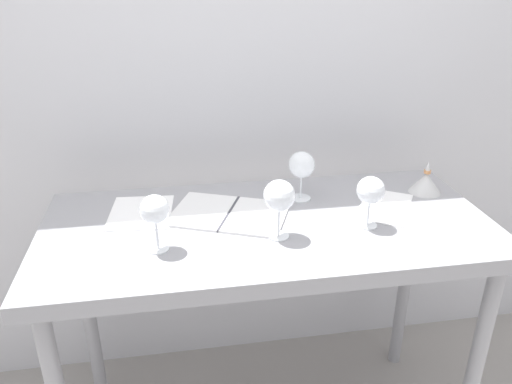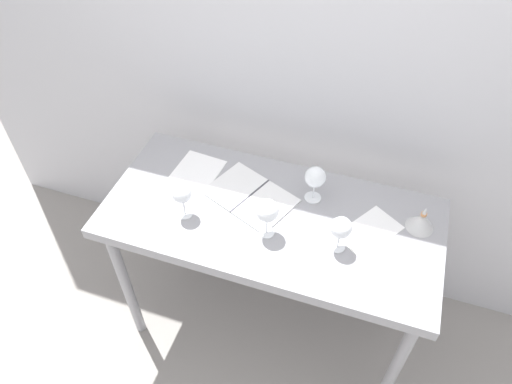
% 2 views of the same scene
% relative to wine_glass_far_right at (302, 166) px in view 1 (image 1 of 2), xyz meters
% --- Properties ---
extents(back_wall, '(3.80, 0.04, 2.60)m').
position_rel_wine_glass_far_right_xyz_m(back_wall, '(-0.14, 0.35, 0.28)').
color(back_wall, silver).
rests_on(back_wall, ground_plane).
extents(steel_counter, '(1.40, 0.65, 0.90)m').
position_rel_wine_glass_far_right_xyz_m(steel_counter, '(-0.14, -0.15, -0.23)').
color(steel_counter, gray).
rests_on(steel_counter, ground_plane).
extents(wine_glass_far_right, '(0.09, 0.09, 0.17)m').
position_rel_wine_glass_far_right_xyz_m(wine_glass_far_right, '(0.00, 0.00, 0.00)').
color(wine_glass_far_right, white).
rests_on(wine_glass_far_right, steel_counter).
extents(wine_glass_near_right, '(0.08, 0.08, 0.16)m').
position_rel_wine_glass_far_right_xyz_m(wine_glass_near_right, '(0.15, -0.22, -0.00)').
color(wine_glass_near_right, white).
rests_on(wine_glass_near_right, steel_counter).
extents(wine_glass_near_left, '(0.08, 0.08, 0.17)m').
position_rel_wine_glass_far_right_xyz_m(wine_glass_near_left, '(-0.48, -0.26, 0.00)').
color(wine_glass_near_left, white).
rests_on(wine_glass_near_left, steel_counter).
extents(wine_glass_near_center, '(0.09, 0.09, 0.18)m').
position_rel_wine_glass_far_right_xyz_m(wine_glass_near_center, '(-0.13, -0.24, 0.01)').
color(wine_glass_near_center, white).
rests_on(wine_glass_near_center, steel_counter).
extents(open_notebook, '(0.43, 0.37, 0.01)m').
position_rel_wine_glass_far_right_xyz_m(open_notebook, '(-0.26, -0.08, -0.12)').
color(open_notebook, silver).
rests_on(open_notebook, steel_counter).
extents(tasting_sheet_upper, '(0.27, 0.30, 0.00)m').
position_rel_wine_glass_far_right_xyz_m(tasting_sheet_upper, '(0.26, -0.11, -0.12)').
color(tasting_sheet_upper, white).
rests_on(tasting_sheet_upper, steel_counter).
extents(tasting_sheet_lower, '(0.22, 0.26, 0.00)m').
position_rel_wine_glass_far_right_xyz_m(tasting_sheet_lower, '(-0.54, -0.02, -0.12)').
color(tasting_sheet_lower, white).
rests_on(tasting_sheet_lower, steel_counter).
extents(decanter_funnel, '(0.11, 0.11, 0.11)m').
position_rel_wine_glass_far_right_xyz_m(decanter_funnel, '(0.45, -0.02, -0.08)').
color(decanter_funnel, '#BDBDBD').
rests_on(decanter_funnel, steel_counter).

